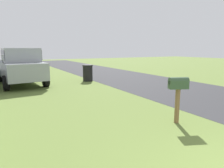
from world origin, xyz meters
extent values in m
cube|color=#2D2D30|center=(6.00, -4.63, 0.00)|extent=(60.00, 5.45, 0.01)
cube|color=brown|center=(3.04, -0.88, 0.49)|extent=(0.09, 0.09, 0.97)
cube|color=#334C33|center=(3.04, -0.88, 1.08)|extent=(0.39, 0.56, 0.22)
cylinder|color=#334C33|center=(3.04, -0.88, 1.19)|extent=(0.39, 0.56, 0.20)
cube|color=red|center=(3.15, -0.88, 1.15)|extent=(0.02, 0.04, 0.18)
cube|color=#93999E|center=(12.06, 2.29, 0.88)|extent=(5.09, 2.33, 0.90)
cube|color=#93999E|center=(11.47, 2.25, 1.71)|extent=(1.82, 1.92, 0.76)
cube|color=black|center=(11.47, 2.25, 1.71)|extent=(1.77, 1.95, 0.53)
cube|color=#93999E|center=(13.22, 1.48, 1.39)|extent=(2.58, 0.28, 0.12)
cube|color=#93999E|center=(13.08, 3.27, 1.39)|extent=(2.58, 0.28, 0.12)
cylinder|color=black|center=(10.51, 1.19, 0.38)|extent=(0.78, 0.32, 0.76)
cylinder|color=black|center=(10.35, 3.14, 0.38)|extent=(0.78, 0.32, 0.76)
cylinder|color=black|center=(13.77, 1.45, 0.38)|extent=(0.78, 0.32, 0.76)
cylinder|color=black|center=(13.62, 3.39, 0.38)|extent=(0.78, 0.32, 0.76)
cylinder|color=black|center=(11.19, -1.57, 0.48)|extent=(0.62, 0.62, 0.97)
cylinder|color=black|center=(11.19, -1.57, 1.01)|extent=(0.65, 0.65, 0.08)
camera|label=1|loc=(-0.77, 3.32, 2.05)|focal=32.19mm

